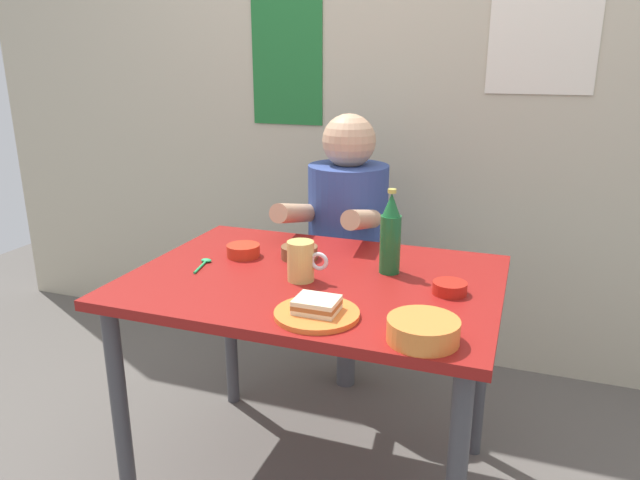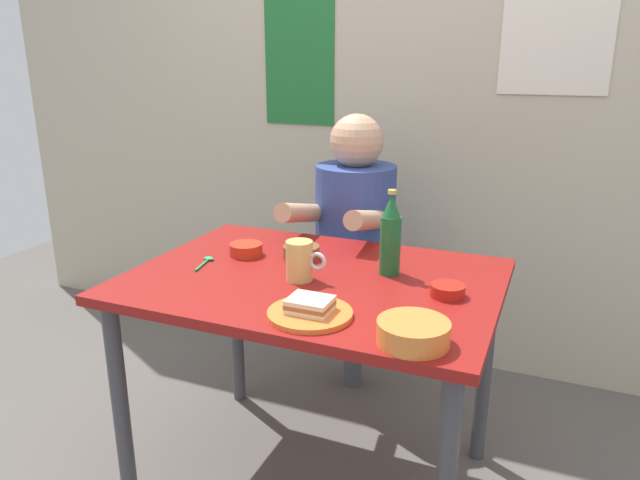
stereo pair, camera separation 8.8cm
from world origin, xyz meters
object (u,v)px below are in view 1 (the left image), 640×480
Objects in this scene: plate_orange at (317,314)px; sandwich at (317,305)px; dining_table at (314,305)px; person_seated at (347,216)px; condiment_bowl_brown at (299,252)px; stool at (347,310)px; beer_mug at (302,261)px; beer_bottle at (390,235)px.

sandwich reaches higher than plate_orange.
plate_orange is at bearing -68.34° from dining_table.
dining_table is 10.00× the size of sandwich.
person_seated is 6.00× the size of condiment_bowl_brown.
person_seated is 0.91m from plate_orange.
stool is at bearing 102.37° from sandwich.
sandwich is (0.20, -0.90, 0.42)m from stool.
beer_mug is at bearing -84.36° from stool.
dining_table is 0.31m from plate_orange.
beer_bottle reaches higher than dining_table.
dining_table is 4.20× the size of beer_bottle.
sandwich is 0.92× the size of condiment_bowl_brown.
sandwich is at bearing -68.34° from dining_table.
beer_bottle is at bearing -59.87° from person_seated.
stool is 0.79m from beer_bottle.
sandwich reaches higher than dining_table.
condiment_bowl_brown reaches higher than stool.
sandwich is at bearing -59.83° from beer_mug.
plate_orange is at bearing -59.83° from beer_mug.
plate_orange is 0.41m from beer_bottle.
person_seated is 2.75× the size of beer_bottle.
plate_orange is at bearing 0.00° from sandwich.
dining_table is 8.73× the size of beer_mug.
dining_table is 0.32m from sandwich.
person_seated is at bearing -90.00° from stool.
dining_table is 1.53× the size of person_seated.
person_seated is at bearing 102.52° from plate_orange.
condiment_bowl_brown is at bearing 127.01° from dining_table.
stool is 1.00m from plate_orange.
dining_table is 5.00× the size of plate_orange.
beer_mug reaches higher than condiment_bowl_brown.
sandwich is (0.20, -0.89, 0.01)m from person_seated.
stool is at bearing 119.59° from beer_bottle.
condiment_bowl_brown is (-0.31, 0.03, -0.10)m from beer_bottle.
beer_bottle is at bearing 28.26° from dining_table.
stool is 0.42m from person_seated.
stool is at bearing 95.64° from beer_mug.
beer_mug is (-0.13, 0.22, 0.05)m from plate_orange.
person_seated is 0.91m from sandwich.
beer_bottle is (0.30, -0.52, 0.51)m from stool.
plate_orange is at bearing -77.63° from stool.
person_seated is 3.27× the size of plate_orange.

